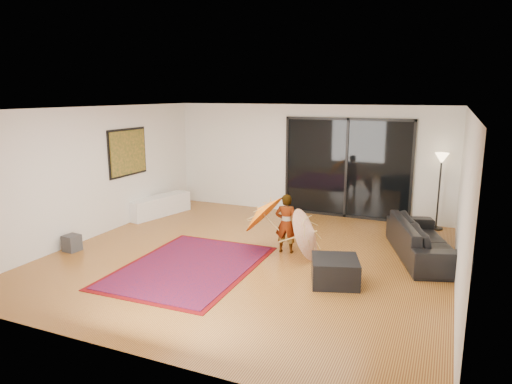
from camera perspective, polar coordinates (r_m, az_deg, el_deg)
The scene contains 17 objects.
floor at distance 8.53m, azimuth -0.82°, elevation -8.06°, with size 7.00×7.00×0.00m, color #AE762F.
ceiling at distance 8.00m, azimuth -0.88°, elevation 10.39°, with size 7.00×7.00×0.00m, color white.
wall_back at distance 11.40m, azimuth 6.38°, elevation 4.04°, with size 7.00×7.00×0.00m, color silver.
wall_front at distance 5.27m, azimuth -16.69°, elevation -6.05°, with size 7.00×7.00×0.00m, color silver.
wall_left at distance 10.09m, azimuth -19.33°, elevation 2.37°, with size 7.00×7.00×0.00m, color silver.
wall_right at distance 7.48m, azimuth 24.45°, elevation -1.29°, with size 7.00×7.00×0.00m, color silver.
sliding_door at distance 11.14m, azimuth 11.24°, elevation 2.92°, with size 3.06×0.07×2.40m.
painting at distance 10.77m, azimuth -15.72°, elevation 4.80°, with size 0.04×1.28×1.08m.
media_console at distance 11.52m, azimuth -12.00°, elevation -1.70°, with size 0.43×1.72×0.48m, color white.
speaker at distance 9.45m, azimuth -22.03°, elevation -5.93°, with size 0.27×0.27×0.31m, color #424244.
persian_rug at distance 8.11m, azimuth -8.27°, elevation -9.20°, with size 2.21×3.05×0.02m.
sofa at distance 8.93m, azimuth 20.25°, elevation -5.60°, with size 2.32×0.91×0.68m, color black.
ottoman at distance 7.42m, azimuth 9.85°, elevation -9.70°, with size 0.72×0.72×0.41m, color black.
floor_lamp at distance 10.67m, azimuth 22.10°, elevation 2.63°, with size 0.29×0.29×1.70m.
child at distance 8.60m, azimuth 3.77°, elevation -3.95°, with size 0.41×0.27×1.13m, color #999999.
parasol_orange at distance 8.70m, azimuth 0.26°, elevation -2.57°, with size 0.75×0.93×0.91m.
parasol_white at distance 8.30m, azimuth 7.34°, elevation -5.05°, with size 0.55×0.97×0.97m.
Camera 1 is at (3.27, -7.30, 2.95)m, focal length 32.00 mm.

